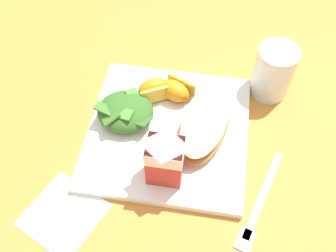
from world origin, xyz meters
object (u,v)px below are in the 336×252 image
object	(u,v)px
paper_napkin	(63,215)
drinking_clear_cup	(273,72)
white_plate	(168,132)
green_salad_pile	(125,111)
metal_fork	(258,207)
orange_wedge_front	(177,90)
orange_wedge_middle	(154,89)
cheesy_pizza_bread	(205,124)
milk_carton	(165,156)

from	to	relation	value
paper_napkin	drinking_clear_cup	bearing A→B (deg)	-135.28
white_plate	paper_napkin	xyz separation A→B (m)	(0.14, 0.18, -0.01)
drinking_clear_cup	green_salad_pile	bearing A→B (deg)	25.62
metal_fork	drinking_clear_cup	world-z (taller)	drinking_clear_cup
orange_wedge_front	orange_wedge_middle	world-z (taller)	same
white_plate	cheesy_pizza_bread	xyz separation A→B (m)	(-0.06, -0.01, 0.03)
cheesy_pizza_bread	paper_napkin	distance (m)	0.28
orange_wedge_middle	paper_napkin	distance (m)	0.27
green_salad_pile	drinking_clear_cup	world-z (taller)	drinking_clear_cup
milk_carton	orange_wedge_front	bearing A→B (deg)	-88.50
milk_carton	orange_wedge_middle	xyz separation A→B (m)	(0.05, -0.16, -0.04)
cheesy_pizza_bread	orange_wedge_middle	world-z (taller)	orange_wedge_middle
white_plate	orange_wedge_middle	size ratio (longest dim) A/B	4.01
orange_wedge_middle	drinking_clear_cup	world-z (taller)	drinking_clear_cup
cheesy_pizza_bread	paper_napkin	size ratio (longest dim) A/B	1.65
milk_carton	paper_napkin	size ratio (longest dim) A/B	1.00
cheesy_pizza_bread	orange_wedge_front	bearing A→B (deg)	-48.73
orange_wedge_middle	paper_napkin	size ratio (longest dim) A/B	0.63
white_plate	orange_wedge_middle	world-z (taller)	orange_wedge_middle
green_salad_pile	drinking_clear_cup	size ratio (longest dim) A/B	0.99
cheesy_pizza_bread	paper_napkin	xyz separation A→B (m)	(0.20, 0.19, -0.03)
orange_wedge_middle	metal_fork	bearing A→B (deg)	137.39
green_salad_pile	orange_wedge_middle	size ratio (longest dim) A/B	1.47
cheesy_pizza_bread	orange_wedge_front	size ratio (longest dim) A/B	2.61
white_plate	metal_fork	distance (m)	0.20
white_plate	drinking_clear_cup	distance (m)	0.23
cheesy_pizza_bread	drinking_clear_cup	bearing A→B (deg)	-132.15
orange_wedge_front	metal_fork	bearing A→B (deg)	129.91
cheesy_pizza_bread	milk_carton	distance (m)	0.12
white_plate	paper_napkin	bearing A→B (deg)	52.00
green_salad_pile	paper_napkin	bearing A→B (deg)	72.38
orange_wedge_front	metal_fork	distance (m)	0.25
green_salad_pile	metal_fork	bearing A→B (deg)	152.27
orange_wedge_front	drinking_clear_cup	size ratio (longest dim) A/B	0.67
white_plate	drinking_clear_cup	size ratio (longest dim) A/B	2.69
white_plate	orange_wedge_front	world-z (taller)	orange_wedge_front
cheesy_pizza_bread	orange_wedge_front	xyz separation A→B (m)	(0.06, -0.07, 0.00)
cheesy_pizza_bread	orange_wedge_front	distance (m)	0.09
orange_wedge_front	paper_napkin	size ratio (longest dim) A/B	0.63
drinking_clear_cup	cheesy_pizza_bread	bearing A→B (deg)	47.85
green_salad_pile	orange_wedge_front	xyz separation A→B (m)	(-0.08, -0.06, -0.00)
milk_carton	orange_wedge_middle	distance (m)	0.17
white_plate	paper_napkin	size ratio (longest dim) A/B	2.55
green_salad_pile	drinking_clear_cup	distance (m)	0.28
cheesy_pizza_bread	green_salad_pile	bearing A→B (deg)	-1.20
green_salad_pile	paper_napkin	distance (m)	0.20
white_plate	orange_wedge_middle	bearing A→B (deg)	-61.85
white_plate	orange_wedge_front	size ratio (longest dim) A/B	4.04
cheesy_pizza_bread	milk_carton	size ratio (longest dim) A/B	1.65
green_salad_pile	milk_carton	distance (m)	0.14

